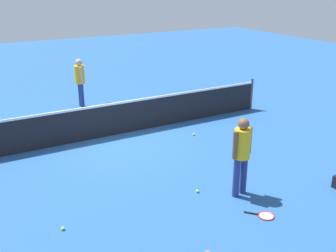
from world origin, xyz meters
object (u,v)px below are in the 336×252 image
(player_near_side, at_px, (242,150))
(tennis_racket_near_player, at_px, (265,216))
(tennis_ball_near_player, at_px, (198,191))
(player_far_side, at_px, (80,79))
(tennis_ball_by_net, at_px, (194,134))
(tennis_ball_midcourt, at_px, (63,229))
(tennis_racket_far_player, at_px, (103,106))

(player_near_side, relative_size, tennis_racket_near_player, 3.11)
(tennis_ball_near_player, bearing_deg, player_near_side, -33.76)
(tennis_racket_near_player, relative_size, tennis_ball_near_player, 8.28)
(player_near_side, relative_size, player_far_side, 1.00)
(player_far_side, xyz_separation_m, tennis_racket_near_player, (0.88, -8.46, -1.00))
(player_far_side, height_order, tennis_racket_near_player, player_far_side)
(player_far_side, distance_m, tennis_ball_near_player, 7.15)
(player_near_side, relative_size, tennis_ball_by_net, 25.76)
(player_near_side, bearing_deg, tennis_racket_near_player, -95.71)
(player_far_side, height_order, tennis_ball_near_player, player_far_side)
(tennis_ball_near_player, xyz_separation_m, tennis_ball_midcourt, (-2.87, 0.06, 0.00))
(player_far_side, distance_m, tennis_racket_far_player, 1.24)
(tennis_racket_far_player, xyz_separation_m, tennis_ball_near_player, (-0.43, -6.81, 0.02))
(tennis_ball_near_player, distance_m, tennis_ball_by_net, 3.29)
(tennis_ball_near_player, bearing_deg, tennis_racket_near_player, -65.46)
(tennis_ball_near_player, distance_m, tennis_ball_midcourt, 2.87)
(tennis_ball_near_player, bearing_deg, tennis_ball_by_net, 58.67)
(player_near_side, distance_m, tennis_racket_far_player, 7.36)
(tennis_racket_near_player, height_order, tennis_racket_far_player, same)
(tennis_racket_far_player, distance_m, tennis_ball_near_player, 6.82)
(tennis_racket_near_player, xyz_separation_m, tennis_ball_near_player, (-0.63, 1.38, 0.02))
(tennis_racket_far_player, bearing_deg, tennis_ball_midcourt, -116.07)
(player_near_side, xyz_separation_m, tennis_ball_by_net, (0.99, 3.30, -0.98))
(tennis_racket_near_player, bearing_deg, tennis_racket_far_player, 91.40)
(tennis_racket_far_player, relative_size, tennis_ball_near_player, 8.79)
(tennis_racket_near_player, height_order, tennis_ball_midcourt, tennis_ball_midcourt)
(player_far_side, bearing_deg, tennis_ball_midcourt, -110.50)
(tennis_racket_far_player, bearing_deg, player_near_side, -87.72)
(tennis_racket_near_player, height_order, tennis_ball_by_net, tennis_ball_by_net)
(tennis_racket_far_player, height_order, tennis_ball_near_player, tennis_ball_near_player)
(tennis_ball_near_player, xyz_separation_m, tennis_ball_by_net, (1.71, 2.81, 0.00))
(player_near_side, height_order, player_far_side, same)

